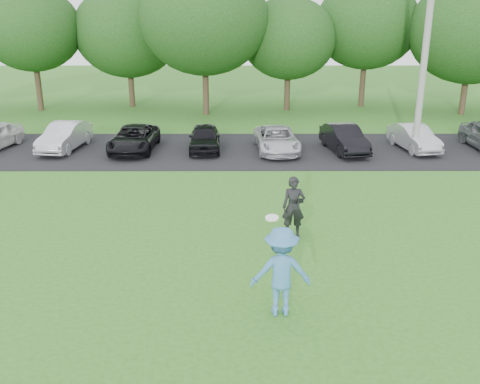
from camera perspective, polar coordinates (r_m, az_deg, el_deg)
The scene contains 7 objects.
ground at distance 12.27m, azimuth 0.04°, elevation -11.18°, with size 100.00×100.00×0.00m, color #2D691E.
parking_lot at distance 24.39m, azimuth -0.06°, elevation 4.49°, with size 32.00×6.50×0.03m, color black.
utility_pole at distance 23.98m, azimuth 19.40°, elevation 16.13°, with size 0.28×0.28×10.70m, color gray.
frisbee_player at distance 11.27m, azimuth 4.40°, elevation -8.46°, with size 1.30×0.79×2.31m.
camera_bystander at distance 15.07m, azimuth 5.73°, elevation -1.61°, with size 0.67×0.47×1.75m.
parked_cars at distance 24.32m, azimuth 1.27°, elevation 5.87°, with size 30.58×4.70×1.21m.
tree_row at distance 33.41m, azimuth 2.62°, elevation 16.96°, with size 42.39×9.85×8.64m.
Camera 1 is at (-0.04, -10.59, 6.21)m, focal length 40.00 mm.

